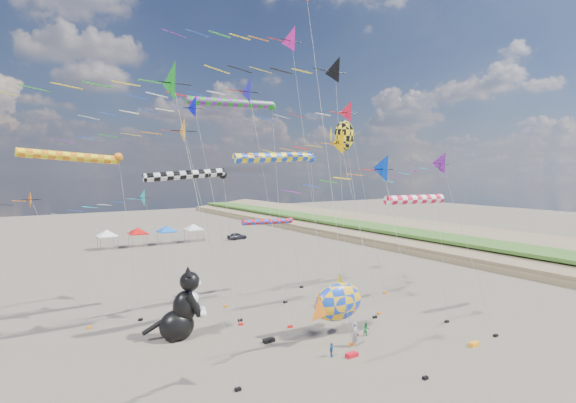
% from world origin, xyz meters
% --- Properties ---
extents(ground, '(260.00, 260.00, 0.00)m').
position_xyz_m(ground, '(0.00, 0.00, 0.00)').
color(ground, brown).
rests_on(ground, ground).
extents(delta_kite_0, '(13.34, 2.49, 17.91)m').
position_xyz_m(delta_kite_0, '(-7.52, 20.55, 16.38)').
color(delta_kite_0, '#FCA51A').
rests_on(delta_kite_0, ground).
extents(delta_kite_1, '(9.68, 1.82, 14.24)m').
position_xyz_m(delta_kite_1, '(-2.62, 0.07, 12.94)').
color(delta_kite_1, '#0539CB').
rests_on(delta_kite_1, ground).
extents(delta_kite_2, '(9.94, 1.82, 14.62)m').
position_xyz_m(delta_kite_2, '(6.84, 1.95, 13.36)').
color(delta_kite_2, '#6F1C8B').
rests_on(delta_kite_2, ground).
extents(delta_kite_3, '(11.47, 1.93, 19.01)m').
position_xyz_m(delta_kite_3, '(-8.93, 15.26, 17.66)').
color(delta_kite_3, '#060BC8').
rests_on(delta_kite_3, ground).
extents(delta_kite_5, '(11.24, 2.40, 19.23)m').
position_xyz_m(delta_kite_5, '(-12.98, 5.14, 17.75)').
color(delta_kite_5, '#15961B').
rests_on(delta_kite_5, ground).
extents(delta_kite_6, '(8.40, 1.54, 11.73)m').
position_xyz_m(delta_kite_6, '(-18.99, 21.36, 10.53)').
color(delta_kite_6, '#DA5104').
rests_on(delta_kite_6, ground).
extents(delta_kite_7, '(15.32, 2.82, 27.35)m').
position_xyz_m(delta_kite_7, '(3.79, 19.21, 25.66)').
color(delta_kite_7, '#D41B8E').
rests_on(delta_kite_7, ground).
extents(delta_kite_8, '(14.05, 2.27, 19.94)m').
position_xyz_m(delta_kite_8, '(7.67, 15.70, 18.48)').
color(delta_kite_8, red).
rests_on(delta_kite_8, ground).
extents(delta_kite_9, '(13.97, 2.57, 22.99)m').
position_xyz_m(delta_kite_9, '(2.03, 12.79, 21.40)').
color(delta_kite_9, black).
rests_on(delta_kite_9, ground).
extents(delta_kite_10, '(11.65, 2.34, 16.76)m').
position_xyz_m(delta_kite_10, '(4.19, 10.96, 15.29)').
color(delta_kite_10, '#FFB604').
rests_on(delta_kite_10, ground).
extents(delta_kite_11, '(10.25, 1.82, 11.60)m').
position_xyz_m(delta_kite_11, '(-11.09, 23.03, 10.30)').
color(delta_kite_11, '#14BEBB').
rests_on(delta_kite_11, ground).
extents(delta_kite_12, '(12.13, 2.36, 20.66)m').
position_xyz_m(delta_kite_12, '(-4.75, 12.48, 19.17)').
color(delta_kite_12, '#1E17C8').
rests_on(delta_kite_12, ground).
extents(windsock_0, '(9.07, 0.75, 14.64)m').
position_xyz_m(windsock_0, '(-15.55, 21.06, 14.20)').
color(windsock_0, orange).
rests_on(windsock_0, ground).
extents(windsock_1, '(7.43, 0.77, 11.24)m').
position_xyz_m(windsock_1, '(7.45, 6.18, 10.79)').
color(windsock_1, red).
rests_on(windsock_1, ground).
extents(windsock_2, '(7.48, 0.63, 8.07)m').
position_xyz_m(windsock_2, '(3.29, 22.47, 7.69)').
color(windsock_2, red).
rests_on(windsock_2, ground).
extents(windsock_3, '(8.19, 0.72, 13.16)m').
position_xyz_m(windsock_3, '(-7.84, 16.19, 12.73)').
color(windsock_3, black).
rests_on(windsock_3, ground).
extents(windsock_4, '(8.84, 0.81, 14.62)m').
position_xyz_m(windsock_4, '(-1.55, 12.82, 14.15)').
color(windsock_4, blue).
rests_on(windsock_4, ground).
extents(windsock_5, '(10.10, 0.80, 19.59)m').
position_xyz_m(windsock_5, '(-2.55, 18.59, 19.11)').
color(windsock_5, '#18861E').
rests_on(windsock_5, ground).
extents(angelfish_kite, '(3.74, 3.02, 17.54)m').
position_xyz_m(angelfish_kite, '(4.81, 12.39, 16.09)').
color(angelfish_kite, yellow).
rests_on(angelfish_kite, ground).
extents(cat_inflatable, '(4.62, 3.28, 5.64)m').
position_xyz_m(cat_inflatable, '(-9.14, 15.25, 2.82)').
color(cat_inflatable, black).
rests_on(cat_inflatable, ground).
extents(fish_inflatable, '(6.22, 3.20, 5.03)m').
position_xyz_m(fish_inflatable, '(1.70, 9.12, 2.68)').
color(fish_inflatable, blue).
rests_on(fish_inflatable, ground).
extents(person_adult, '(0.82, 0.74, 1.89)m').
position_xyz_m(person_adult, '(1.25, 6.47, 0.94)').
color(person_adult, gray).
rests_on(person_adult, ground).
extents(child_green, '(0.64, 0.56, 1.11)m').
position_xyz_m(child_green, '(3.36, 7.58, 0.55)').
color(child_green, '#21873D').
rests_on(child_green, ground).
extents(child_blue, '(0.64, 0.50, 1.01)m').
position_xyz_m(child_blue, '(-1.39, 6.00, 0.50)').
color(child_blue, '#25559C').
rests_on(child_blue, ground).
extents(kite_bag_0, '(0.90, 0.44, 0.30)m').
position_xyz_m(kite_bag_0, '(8.81, 1.71, 0.15)').
color(kite_bag_0, orange).
rests_on(kite_bag_0, ground).
extents(kite_bag_1, '(0.90, 0.44, 0.30)m').
position_xyz_m(kite_bag_1, '(-0.20, 5.18, 0.15)').
color(kite_bag_1, red).
rests_on(kite_bag_1, ground).
extents(kite_bag_2, '(0.90, 0.44, 0.30)m').
position_xyz_m(kite_bag_2, '(-3.78, 10.69, 0.15)').
color(kite_bag_2, black).
rests_on(kite_bag_2, ground).
extents(kite_bag_3, '(0.90, 0.44, 0.30)m').
position_xyz_m(kite_bag_3, '(6.90, 14.71, 0.15)').
color(kite_bag_3, blue).
rests_on(kite_bag_3, ground).
extents(tent_row, '(19.20, 4.20, 3.80)m').
position_xyz_m(tent_row, '(1.50, 60.00, 3.15)').
color(tent_row, white).
rests_on(tent_row, ground).
extents(parked_car, '(3.96, 1.99, 1.30)m').
position_xyz_m(parked_car, '(16.88, 58.00, 0.65)').
color(parked_car, '#26262D').
rests_on(parked_car, ground).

